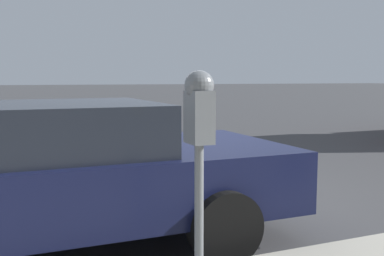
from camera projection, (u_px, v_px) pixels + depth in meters
name	position (u px, v px, depth m)	size (l,w,h in m)	color
ground_plane	(187.00, 202.00, 5.73)	(220.00, 220.00, 0.00)	#424244
parking_meter	(199.00, 125.00, 2.88)	(0.21, 0.19, 1.46)	gray
car_navy	(18.00, 172.00, 4.03)	(2.16, 5.00, 1.35)	#14193D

